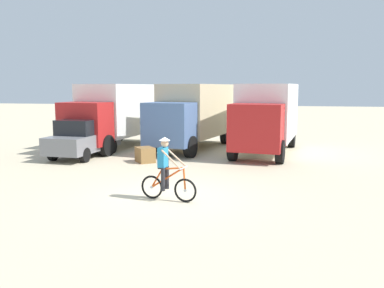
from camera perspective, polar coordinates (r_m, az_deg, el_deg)
The scene contains 7 objects.
ground_plane at distance 12.22m, azimuth -3.51°, elevation -7.30°, with size 120.00×120.00×0.00m, color beige.
box_truck_white_box at distance 22.24m, azimuth -10.70°, elevation 4.37°, with size 3.08×6.96×3.35m.
box_truck_tan_camper at distance 21.44m, azimuth 0.17°, elevation 4.38°, with size 3.62×7.08×3.35m.
box_truck_avon_van at distance 20.32m, azimuth 10.35°, elevation 4.05°, with size 3.19×6.99×3.35m.
sedan_parked at distance 19.53m, azimuth -14.88°, elevation 0.83°, with size 2.03×4.31×1.76m.
cyclist_orange_shirt at distance 11.65m, azimuth -3.60°, elevation -3.78°, with size 1.71×0.55×1.82m.
supply_crate at distance 17.69m, azimuth -6.54°, elevation -1.50°, with size 0.66×0.83×0.65m, color olive.
Camera 1 is at (3.10, -11.38, 3.21)m, focal length 38.35 mm.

